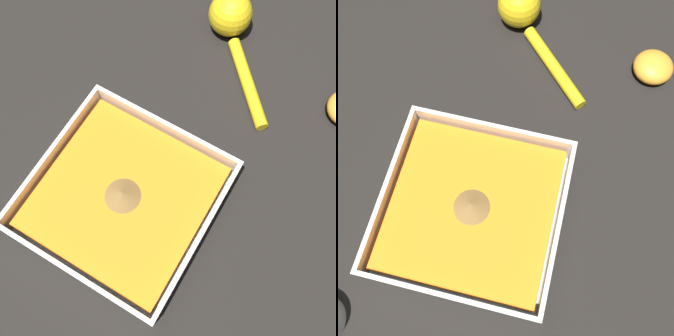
# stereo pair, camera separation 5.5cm
# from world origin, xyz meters

# --- Properties ---
(ground_plane) EXTENTS (4.00, 4.00, 0.00)m
(ground_plane) POSITION_xyz_m (0.00, 0.00, 0.00)
(ground_plane) COLOR black
(square_dish) EXTENTS (0.24, 0.24, 0.05)m
(square_dish) POSITION_xyz_m (0.02, 0.02, 0.02)
(square_dish) COLOR silver
(square_dish) RESTS_ON ground_plane
(lemon_squeezer) EXTENTS (0.19, 0.17, 0.07)m
(lemon_squeezer) POSITION_xyz_m (-0.32, 0.02, 0.03)
(lemon_squeezer) COLOR yellow
(lemon_squeezer) RESTS_ON ground_plane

